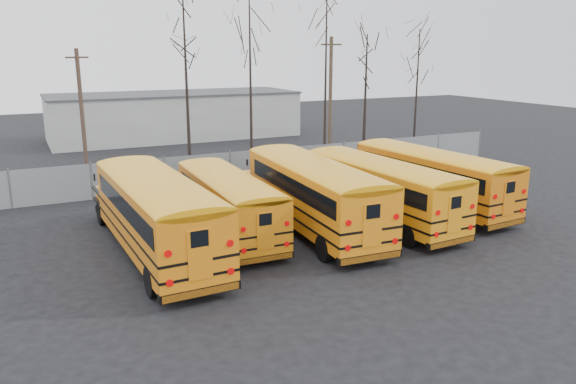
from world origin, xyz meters
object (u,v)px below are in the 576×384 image
bus_a (155,209)px  bus_d (379,185)px  utility_pole_left (82,114)px  utility_pole_right (330,95)px  bus_e (429,174)px  bus_c (312,189)px  bus_b (227,199)px

bus_a → bus_d: bus_a is taller
bus_a → utility_pole_left: size_ratio=1.48×
bus_a → bus_d: bearing=-2.8°
bus_a → utility_pole_right: 24.40m
bus_e → utility_pole_left: size_ratio=1.39×
bus_a → utility_pole_right: size_ratio=1.33×
bus_c → bus_e: bearing=7.7°
bus_d → bus_e: (3.71, 0.85, 0.02)m
bus_b → bus_e: size_ratio=0.90×
bus_c → bus_d: bus_c is taller
utility_pole_right → utility_pole_left: bearing=-152.8°
bus_c → bus_a: bearing=-175.6°
utility_pole_left → utility_pole_right: size_ratio=0.90×
bus_e → utility_pole_right: size_ratio=1.25×
bus_d → utility_pole_right: utility_pole_right is taller
bus_b → utility_pole_left: bearing=108.5°
utility_pole_left → bus_c: bearing=-83.3°
bus_b → bus_c: bus_c is taller
bus_e → utility_pole_left: bearing=131.6°
bus_a → bus_e: bearing=0.9°
bus_c → bus_d: (3.40, -0.29, -0.13)m
utility_pole_left → bus_a: bearing=-108.0°
bus_a → utility_pole_right: (17.61, 16.68, 2.65)m
bus_e → utility_pole_right: (3.44, 15.98, 2.77)m
bus_b → bus_a: bearing=-159.0°
bus_b → bus_e: (10.76, -0.50, 0.16)m
bus_e → utility_pole_right: utility_pole_right is taller
bus_b → bus_c: 3.81m
utility_pole_right → bus_b: bearing=-110.3°
bus_b → bus_d: 7.18m
bus_a → bus_e: 14.18m
bus_b → bus_d: bus_d is taller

